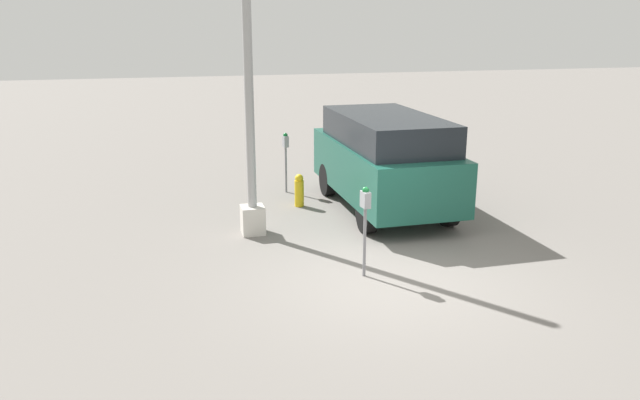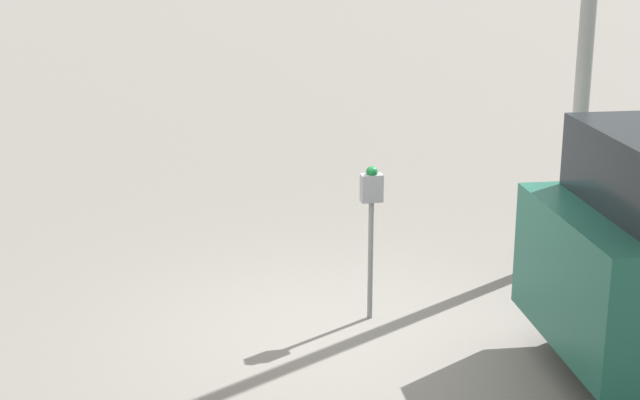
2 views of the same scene
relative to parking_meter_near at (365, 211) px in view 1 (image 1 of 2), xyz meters
The scene contains 6 objects.
ground_plane 1.19m from the parking_meter_near, 128.27° to the right, with size 80.00×80.00×0.00m, color slate.
parking_meter_near is the anchor object (origin of this frame).
parking_meter_far 5.41m from the parking_meter_near, ahead, with size 0.21×0.13×1.45m.
lamp_post 3.08m from the parking_meter_near, 28.95° to the left, with size 0.44×0.44×6.00m.
parked_van 3.80m from the parking_meter_near, 25.03° to the right, with size 4.60×1.97×2.10m.
fire_hydrant 4.22m from the parking_meter_near, ahead, with size 0.21×0.21×0.74m.
Camera 1 is at (-8.64, 3.45, 3.98)m, focal length 35.00 mm.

